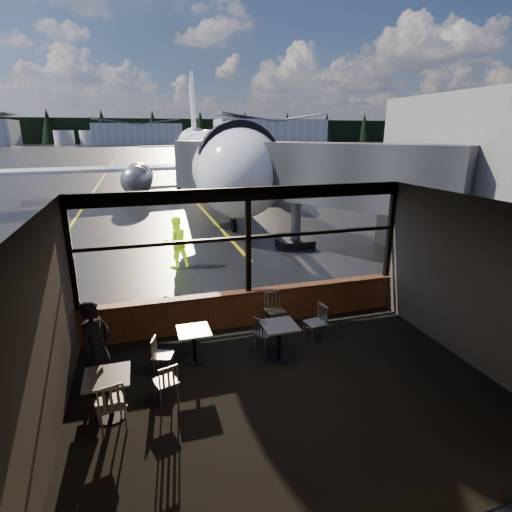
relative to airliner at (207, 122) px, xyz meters
name	(u,v)px	position (x,y,z in m)	size (l,w,h in m)	color
ground_plane	(142,150)	(-2.95, 97.90, -5.55)	(520.00, 520.00, 0.00)	black
carpet_floor	(291,394)	(-2.95, -25.10, -5.54)	(8.00, 6.00, 0.01)	black
ceiling	(297,210)	(-2.95, -25.10, -2.05)	(8.00, 6.00, 0.04)	#38332D
wall_left	(42,341)	(-6.95, -25.10, -3.80)	(0.04, 6.00, 3.50)	#453E37
wall_right	(478,285)	(1.05, -25.10, -3.80)	(0.04, 6.00, 3.50)	#453E37
wall_back	(399,423)	(-2.95, -28.10, -3.80)	(8.00, 0.04, 3.50)	#453E37
window_sill	(249,308)	(-2.95, -22.10, -5.10)	(8.00, 0.28, 0.90)	#5C301C
window_header	(248,194)	(-2.95, -22.10, -2.20)	(8.00, 0.18, 0.30)	black
mullion_left	(70,255)	(-6.90, -22.10, -3.35)	(0.12, 0.12, 2.60)	black
mullion_centre	(248,242)	(-2.95, -22.10, -3.35)	(0.12, 0.12, 2.60)	black
mullion_right	(390,231)	(1.00, -22.10, -3.35)	(0.12, 0.12, 2.60)	black
window_transom	(248,238)	(-2.95, -22.10, -3.25)	(8.00, 0.10, 0.08)	black
airliner	(207,122)	(0.00, 0.00, 0.00)	(30.28, 36.33, 11.10)	white
jet_bridge	(299,196)	(0.65, -16.60, -3.19)	(8.85, 10.81, 4.72)	#2A2B2D
cafe_table_near	(279,342)	(-2.75, -23.85, -5.15)	(0.73, 0.73, 0.81)	#99968D
cafe_table_mid	(194,346)	(-4.52, -23.44, -5.18)	(0.67, 0.67, 0.74)	#ABA79D
cafe_table_left	(109,397)	(-6.16, -24.80, -5.14)	(0.74, 0.74, 0.82)	gray
chair_near_e	(315,323)	(-1.69, -23.38, -5.10)	(0.50, 0.50, 0.91)	beige
chair_near_w	(265,334)	(-2.94, -23.45, -5.13)	(0.46, 0.46, 0.84)	#B7B1A5
chair_near_n	(275,311)	(-2.37, -22.50, -5.08)	(0.51, 0.51, 0.94)	#B1ADA0
chair_mid_s	(166,382)	(-5.21, -24.64, -5.14)	(0.44, 0.44, 0.81)	beige
chair_mid_w	(163,356)	(-5.19, -23.71, -5.15)	(0.43, 0.43, 0.80)	beige
chair_left_s	(110,404)	(-6.13, -25.11, -5.07)	(0.52, 0.52, 0.95)	#B2ADA1
passenger	(96,348)	(-6.37, -23.98, -4.63)	(0.67, 0.44, 1.84)	black
ground_crew	(176,242)	(-4.22, -16.89, -4.62)	(0.91, 0.71, 1.87)	#BFF219
cone_nose	(248,233)	(-0.67, -13.78, -5.27)	(0.41, 0.41, 0.57)	orange
cone_wing	(119,200)	(-6.65, -1.65, -5.30)	(0.36, 0.36, 0.50)	#E83C07
terminal_annex	(496,183)	(7.05, -19.60, -2.55)	(5.00, 7.00, 6.00)	gray
hangar_mid	(138,133)	(-2.95, 162.90, -0.55)	(38.00, 15.00, 10.00)	silver
hangar_right	(270,131)	(57.05, 155.90, 0.45)	(50.00, 20.00, 12.00)	silver
fuel_tank_a	(64,138)	(-32.95, 159.90, -2.55)	(8.00, 8.00, 6.00)	silver
fuel_tank_b	(90,138)	(-22.95, 159.90, -2.55)	(8.00, 8.00, 6.00)	silver
fuel_tank_c	(114,138)	(-12.95, 159.90, -2.55)	(8.00, 8.00, 6.00)	silver
treeline	(137,131)	(-2.95, 187.90, 0.45)	(360.00, 3.00, 12.00)	black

